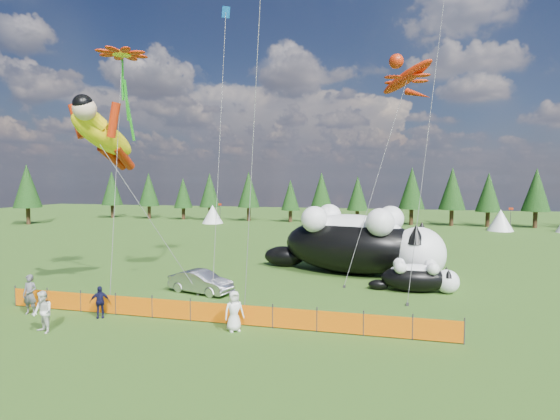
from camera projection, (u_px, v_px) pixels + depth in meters
name	position (u px, v px, depth m)	size (l,w,h in m)	color
ground	(233.00, 305.00, 23.17)	(160.00, 160.00, 0.00)	#103409
safety_fence	(210.00, 312.00, 20.23)	(22.06, 0.06, 1.10)	#262626
tree_line	(335.00, 197.00, 66.43)	(90.00, 4.00, 8.00)	black
festival_tents	(412.00, 218.00, 59.11)	(50.00, 3.20, 2.80)	white
cat_large	(359.00, 242.00, 30.59)	(13.12, 6.84, 4.80)	black
cat_small	(419.00, 277.00, 25.80)	(5.23, 1.96, 1.89)	black
car	(201.00, 282.00, 25.58)	(1.39, 3.97, 1.31)	#ACACB0
spectator_a	(30.00, 294.00, 21.50)	(0.72, 0.47, 1.98)	#535458
spectator_b	(43.00, 312.00, 18.87)	(0.89, 0.52, 1.83)	white
spectator_c	(100.00, 302.00, 20.96)	(0.91, 0.47, 1.55)	black
spectator_e	(234.00, 311.00, 19.11)	(0.87, 0.57, 1.79)	white
superhero_kite	(103.00, 135.00, 25.02)	(8.31, 5.88, 12.16)	yellow
gecko_kite	(407.00, 77.00, 31.64)	(7.29, 10.43, 16.24)	#B72509
flower_kite	(122.00, 57.00, 26.05)	(3.82, 6.44, 14.86)	#B72509
diamond_kite_a	(225.00, 28.00, 28.49)	(1.58, 5.62, 18.62)	blue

